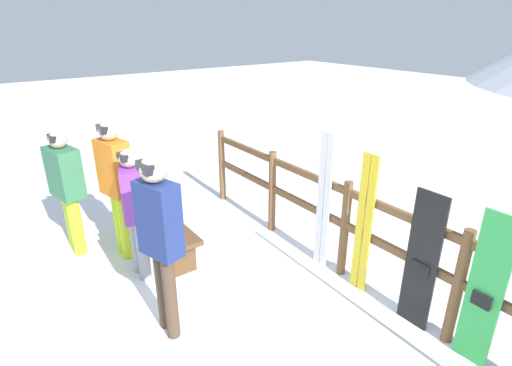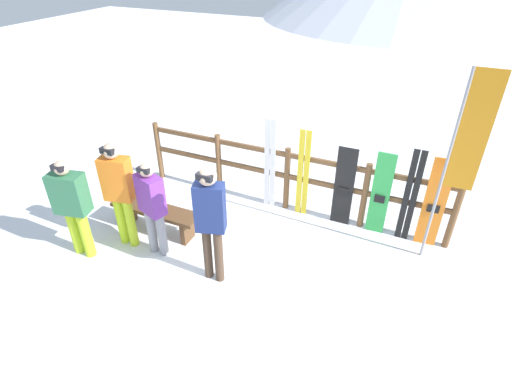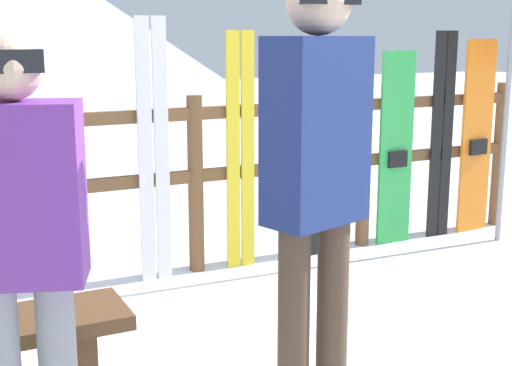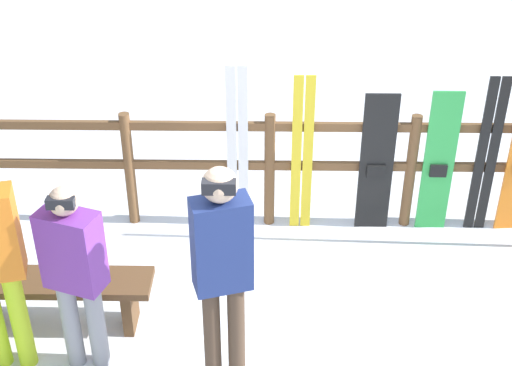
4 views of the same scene
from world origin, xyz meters
name	(u,v)px [view 1 (image 1 of 4)]	position (x,y,z in m)	size (l,w,h in m)	color
ground_plane	(216,335)	(0.00, 0.00, 0.00)	(40.00, 40.00, 0.00)	white
fence	(345,221)	(0.00, 1.71, 0.69)	(5.37, 0.10, 1.16)	brown
bench	(162,228)	(-1.67, 0.22, 0.35)	(1.51, 0.36, 0.46)	brown
person_navy	(160,234)	(-0.32, -0.32, 1.06)	(0.43, 0.31, 1.77)	#4C3828
person_plaid_green	(67,185)	(-2.37, -0.66, 0.91)	(0.52, 0.36, 1.59)	#B7D826
person_purple	(135,206)	(-1.35, -0.19, 0.89)	(0.46, 0.35, 1.54)	gray
person_orange	(116,180)	(-1.90, -0.20, 1.02)	(0.46, 0.32, 1.73)	#B7D826
ski_pair_white	(324,202)	(-0.30, 1.65, 0.82)	(0.19, 0.02, 1.65)	white
ski_pair_yellow	(364,225)	(0.30, 1.65, 0.78)	(0.19, 0.02, 1.56)	yellow
snowboard_black_stripe	(422,262)	(0.98, 1.65, 0.69)	(0.31, 0.05, 1.40)	black
snowboard_green	(485,292)	(1.56, 1.65, 0.71)	(0.28, 0.06, 1.42)	green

